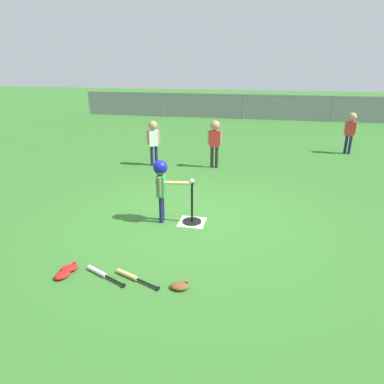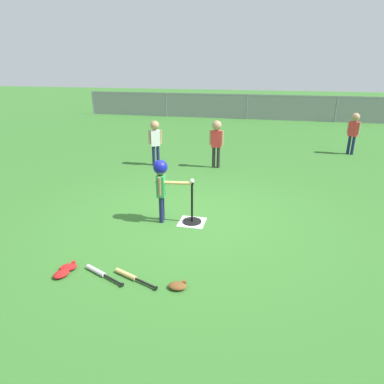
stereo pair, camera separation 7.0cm
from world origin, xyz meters
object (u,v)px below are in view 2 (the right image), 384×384
fielder_deep_center (155,137)px  fielder_deep_right (216,138)px  fielder_near_left (354,128)px  batting_tee (192,216)px  spare_bat_silver (99,272)px  glove_tossed_aside (178,286)px  glove_by_plate (69,267)px  glove_near_bats (61,274)px  spare_bat_wood (130,276)px  baseball_on_tee (192,181)px  batter_child (161,178)px

fielder_deep_center → fielder_deep_right: fielder_deep_right is taller
fielder_deep_center → fielder_near_left: size_ratio=0.97×
batting_tee → spare_bat_silver: batting_tee is taller
spare_bat_silver → glove_tossed_aside: bearing=-3.0°
batting_tee → fielder_near_left: 6.63m
glove_by_plate → glove_near_bats: size_ratio=1.05×
spare_bat_wood → fielder_deep_center: bearing=104.7°
spare_bat_silver → glove_near_bats: glove_near_bats is taller
batting_tee → spare_bat_wood: batting_tee is taller
fielder_near_left → glove_tossed_aside: (-3.31, -7.38, -0.74)m
baseball_on_tee → glove_near_bats: 2.40m
fielder_deep_right → spare_bat_wood: 5.13m
glove_by_plate → glove_near_bats: bearing=-93.0°
fielder_near_left → batting_tee: bearing=-122.5°
batting_tee → glove_near_bats: 2.29m
baseball_on_tee → fielder_deep_right: size_ratio=0.06×
fielder_deep_right → spare_bat_silver: bearing=-97.9°
baseball_on_tee → glove_by_plate: 2.27m
glove_near_bats → batter_child: bearing=67.2°
fielder_deep_center → fielder_near_left: (5.24, 2.38, 0.02)m
batting_tee → batter_child: bearing=-172.7°
fielder_deep_right → glove_by_plate: bearing=-102.8°
batting_tee → glove_near_bats: (-1.27, -1.90, -0.08)m
fielder_deep_right → fielder_near_left: fielder_deep_right is taller
batter_child → spare_bat_wood: batter_child is taller
batting_tee → fielder_deep_right: fielder_deep_right is taller
baseball_on_tee → spare_bat_silver: size_ratio=0.12×
batting_tee → spare_bat_wood: 1.80m
batter_child → glove_near_bats: batter_child is taller
fielder_deep_center → fielder_deep_right: size_ratio=0.97×
fielder_deep_center → spare_bat_silver: (0.88, -4.95, -0.72)m
fielder_deep_center → spare_bat_wood: bearing=-75.3°
fielder_deep_right → batter_child: bearing=-96.5°
spare_bat_silver → batting_tee: bearing=65.2°
fielder_deep_right → glove_by_plate: 5.24m
batter_child → fielder_deep_center: fielder_deep_center is taller
batting_tee → spare_bat_silver: 1.95m
fielder_near_left → spare_bat_wood: fielder_near_left is taller
baseball_on_tee → fielder_deep_center: size_ratio=0.06×
fielder_deep_center → fielder_deep_right: 1.58m
fielder_near_left → glove_by_plate: size_ratio=4.44×
spare_bat_wood → glove_tossed_aside: size_ratio=2.82×
fielder_near_left → spare_bat_wood: bearing=-118.4°
glove_by_plate → glove_tossed_aside: 1.51m
batter_child → fielder_near_left: 6.93m
batting_tee → spare_bat_wood: (-0.40, -1.76, -0.08)m
fielder_deep_right → spare_bat_wood: bearing=-93.2°
glove_by_plate → glove_near_bats: (-0.01, -0.15, 0.00)m
baseball_on_tee → fielder_near_left: (3.54, 5.56, 0.03)m
spare_bat_wood → glove_tossed_aside: 0.65m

